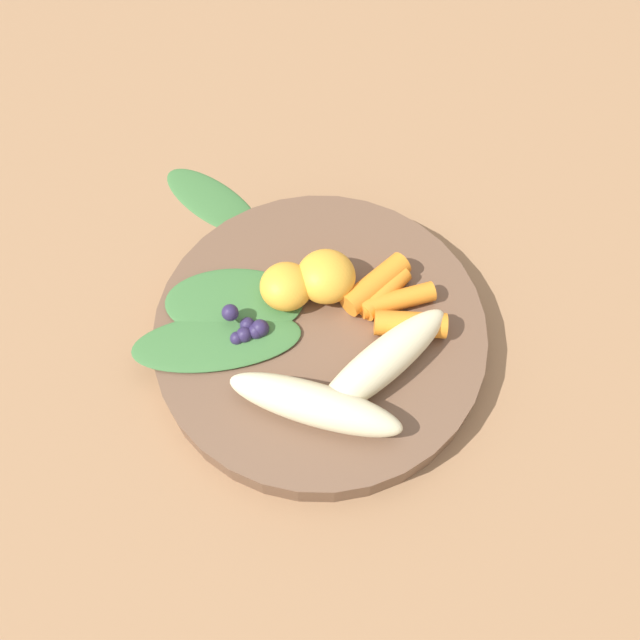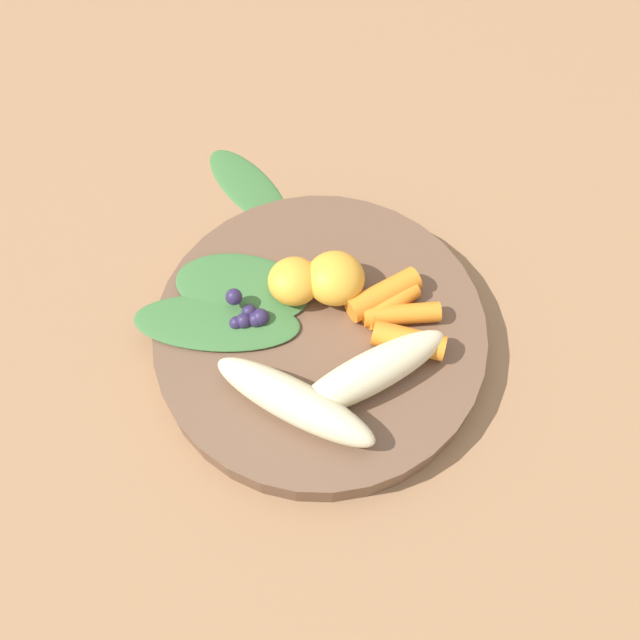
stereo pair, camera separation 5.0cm
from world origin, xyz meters
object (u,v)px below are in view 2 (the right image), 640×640
orange_segment_near (294,281)px  banana_peeled_left (370,373)px  banana_peeled_right (294,401)px  kale_leaf_stray (247,185)px  bowl (320,334)px

orange_segment_near → banana_peeled_left: bearing=-69.2°
banana_peeled_right → kale_leaf_stray: banana_peeled_right is taller
banana_peeled_left → orange_segment_near: same height
bowl → banana_peeled_right: bearing=-119.9°
orange_segment_near → bowl: bearing=-72.6°
bowl → kale_leaf_stray: bowl is taller
orange_segment_near → banana_peeled_right: bearing=-103.9°
bowl → kale_leaf_stray: size_ratio=2.37×
banana_peeled_right → orange_segment_near: 0.10m
bowl → banana_peeled_right: size_ratio=2.03×
bowl → banana_peeled_left: 0.06m
bowl → orange_segment_near: orange_segment_near is taller
bowl → orange_segment_near: 0.05m
orange_segment_near → kale_leaf_stray: orange_segment_near is taller
banana_peeled_right → kale_leaf_stray: 0.24m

